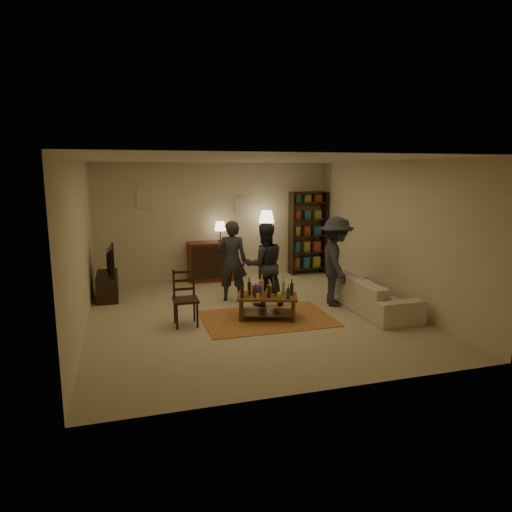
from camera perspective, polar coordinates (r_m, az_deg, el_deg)
name	(u,v)px	position (r m, az deg, el deg)	size (l,w,h in m)	color
floor	(250,314)	(8.17, -0.73, -7.28)	(6.00, 6.00, 0.00)	#C6B793
room_shell	(187,202)	(10.59, -8.56, 6.72)	(6.00, 6.00, 6.00)	beige
rug	(267,318)	(7.93, 1.41, -7.80)	(2.20, 1.50, 0.01)	#993421
coffee_table	(267,298)	(7.82, 1.38, -5.22)	(1.14, 0.84, 0.75)	brown
dining_chair	(185,296)	(7.60, -8.88, -4.94)	(0.41, 0.41, 0.93)	black
tv_stand	(107,279)	(9.54, -18.08, -2.80)	(0.40, 1.00, 1.06)	black
dresser	(210,260)	(10.58, -5.72, -0.53)	(1.00, 0.50, 1.36)	brown
bookshelf	(308,232)	(11.25, 6.48, 3.00)	(0.90, 0.34, 2.02)	black
floor_lamp	(267,221)	(10.71, 1.33, 4.35)	(0.36, 0.36, 1.59)	black
sofa	(372,294)	(8.58, 14.36, -4.63)	(2.08, 0.81, 0.61)	beige
person_left	(232,261)	(8.85, -3.04, -0.61)	(0.58, 0.38, 1.58)	#2B2A32
person_right	(264,265)	(8.50, 1.06, -1.11)	(0.76, 0.59, 1.57)	#2A2932
person_by_sofa	(336,262)	(8.65, 9.97, -0.69)	(1.08, 0.62, 1.68)	#2A2B32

